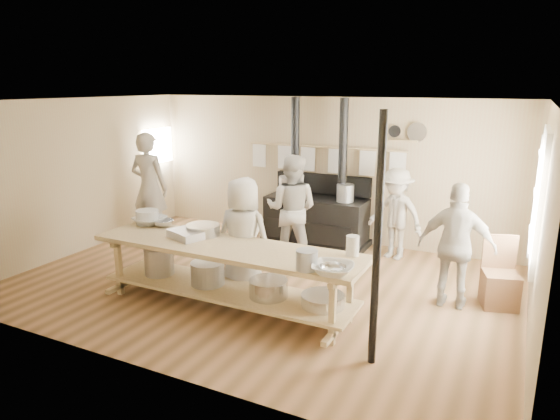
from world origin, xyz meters
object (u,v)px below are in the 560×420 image
at_px(cook_left, 292,209).
at_px(cook_right, 456,246).
at_px(cook_far_left, 149,188).
at_px(stove, 316,215).
at_px(chair, 500,286).
at_px(cook_center, 243,237).
at_px(prep_table, 226,269).
at_px(roasting_pan, 186,234).
at_px(cook_by_window, 396,214).

bearing_deg(cook_left, cook_right, 157.06).
height_order(cook_far_left, cook_right, cook_far_left).
height_order(stove, cook_right, stove).
distance_m(stove, chair, 3.46).
bearing_deg(cook_right, cook_center, 17.51).
distance_m(stove, prep_table, 3.02).
relative_size(cook_left, roasting_pan, 3.73).
height_order(prep_table, cook_right, cook_right).
relative_size(prep_table, chair, 3.92).
bearing_deg(cook_far_left, cook_center, 149.09).
relative_size(cook_center, cook_right, 1.00).
bearing_deg(cook_by_window, cook_center, -104.40).
bearing_deg(cook_center, chair, -161.75).
bearing_deg(stove, cook_left, -89.33).
height_order(prep_table, roasting_pan, roasting_pan).
bearing_deg(cook_center, cook_right, -163.64).
xyz_separation_m(cook_left, roasting_pan, (-0.63, -1.93, 0.02)).
bearing_deg(chair, cook_left, 158.25).
height_order(cook_left, roasting_pan, cook_left).
xyz_separation_m(cook_left, cook_center, (-0.04, -1.46, -0.06)).
relative_size(chair, roasting_pan, 1.95).
height_order(stove, cook_center, stove).
bearing_deg(prep_table, cook_right, 26.98).
bearing_deg(cook_center, cook_by_window, -123.68).
relative_size(cook_center, chair, 1.78).
height_order(cook_left, cook_right, cook_left).
bearing_deg(roasting_pan, chair, 23.11).
xyz_separation_m(cook_center, chair, (3.18, 1.14, -0.55)).
distance_m(cook_center, chair, 3.42).
bearing_deg(cook_center, cook_left, -92.98).
bearing_deg(chair, prep_table, -168.74).
relative_size(stove, cook_far_left, 1.30).
xyz_separation_m(cook_far_left, cook_right, (5.38, -0.48, -0.18)).
xyz_separation_m(stove, chair, (3.15, -1.40, -0.25)).
xyz_separation_m(prep_table, chair, (3.15, 1.62, -0.25)).
relative_size(cook_right, roasting_pan, 3.48).
height_order(stove, cook_far_left, stove).
bearing_deg(cook_left, cook_center, 78.75).
relative_size(cook_far_left, cook_center, 1.23).
height_order(cook_center, cook_right, cook_right).
bearing_deg(cook_left, prep_table, 79.85).
relative_size(stove, roasting_pan, 5.52).
bearing_deg(cook_by_window, chair, -18.26).
bearing_deg(roasting_pan, cook_far_left, 140.10).
height_order(prep_table, chair, chair).
xyz_separation_m(stove, cook_by_window, (1.47, -0.17, 0.24)).
xyz_separation_m(stove, prep_table, (-0.00, -3.02, -0.00)).
xyz_separation_m(prep_table, cook_right, (2.61, 1.33, 0.30)).
distance_m(cook_center, cook_by_window, 2.80).
distance_m(prep_table, cook_center, 0.57).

